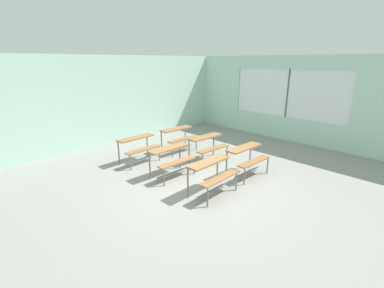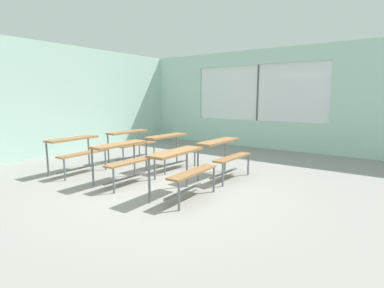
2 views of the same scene
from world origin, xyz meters
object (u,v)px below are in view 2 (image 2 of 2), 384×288
at_px(desk_bench_r1c0, 124,153).
at_px(desk_bench_r2c0, 76,147).
at_px(desk_bench_r0c1, 223,150).
at_px(desk_bench_r2c1, 131,139).
at_px(desk_bench_r0c0, 182,163).
at_px(desk_bench_r1c1, 170,143).

xyz_separation_m(desk_bench_r1c0, desk_bench_r2c0, (-0.06, 1.39, 0.00)).
xyz_separation_m(desk_bench_r0c1, desk_bench_r2c1, (0.04, 2.65, 0.00)).
relative_size(desk_bench_r0c0, desk_bench_r1c0, 1.02).
relative_size(desk_bench_r0c1, desk_bench_r2c0, 0.99).
relative_size(desk_bench_r1c0, desk_bench_r1c1, 0.98).
relative_size(desk_bench_r0c1, desk_bench_r2c1, 1.00).
relative_size(desk_bench_r0c0, desk_bench_r2c0, 0.99).
height_order(desk_bench_r1c0, desk_bench_r2c0, same).
bearing_deg(desk_bench_r0c1, desk_bench_r1c0, 138.42).
bearing_deg(desk_bench_r1c1, desk_bench_r0c1, -88.03).
height_order(desk_bench_r0c0, desk_bench_r1c0, same).
height_order(desk_bench_r1c0, desk_bench_r2c1, same).
bearing_deg(desk_bench_r2c1, desk_bench_r0c1, -89.05).
xyz_separation_m(desk_bench_r0c0, desk_bench_r2c0, (-0.08, 2.72, 0.00)).
xyz_separation_m(desk_bench_r1c0, desk_bench_r2c1, (1.44, 1.35, 0.00)).
height_order(desk_bench_r1c1, desk_bench_r2c0, same).
xyz_separation_m(desk_bench_r1c1, desk_bench_r2c0, (-1.47, 1.33, 0.00)).
bearing_deg(desk_bench_r0c1, desk_bench_r1c1, 90.58).
relative_size(desk_bench_r0c0, desk_bench_r1c1, 0.99).
bearing_deg(desk_bench_r0c1, desk_bench_r0c0, -177.00).
relative_size(desk_bench_r0c0, desk_bench_r2c1, 1.00).
distance_m(desk_bench_r1c0, desk_bench_r1c1, 1.41).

